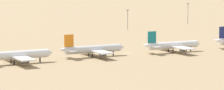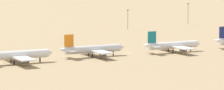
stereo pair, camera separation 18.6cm
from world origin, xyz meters
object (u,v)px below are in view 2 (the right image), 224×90
(parked_jet_white_1, at_px, (15,55))
(parked_jet_teal_3, at_px, (172,45))
(light_pole_east, at_px, (128,18))
(parked_jet_orange_2, at_px, (92,49))
(light_pole_west, at_px, (188,12))

(parked_jet_white_1, relative_size, parked_jet_teal_3, 1.07)
(parked_jet_white_1, bearing_deg, light_pole_east, 43.59)
(parked_jet_orange_2, relative_size, light_pole_east, 2.49)
(parked_jet_white_1, distance_m, light_pole_west, 239.93)
(parked_jet_teal_3, bearing_deg, parked_jet_orange_2, 174.56)
(parked_jet_teal_3, bearing_deg, parked_jet_white_1, -179.87)
(light_pole_west, height_order, light_pole_east, light_pole_west)
(parked_jet_white_1, bearing_deg, parked_jet_orange_2, 5.73)
(parked_jet_orange_2, height_order, light_pole_east, light_pole_east)
(parked_jet_white_1, xyz_separation_m, parked_jet_teal_3, (88.60, -0.86, -0.27))
(parked_jet_teal_3, distance_m, light_pole_west, 175.84)
(parked_jet_teal_3, bearing_deg, light_pole_west, 52.99)
(parked_jet_teal_3, relative_size, light_pole_west, 2.12)
(parked_jet_teal_3, xyz_separation_m, light_pole_east, (42.45, 124.08, 4.62))
(light_pole_west, distance_m, light_pole_east, 66.72)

